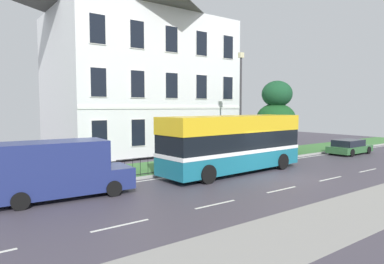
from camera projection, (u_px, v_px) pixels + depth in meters
The scene contains 8 objects.
ground_plane at pixel (268, 176), 18.89m from camera, with size 60.00×56.00×0.18m.
georgian_townhouse at pixel (140, 72), 29.39m from camera, with size 14.45×10.24×13.35m.
iron_verge_railing at pixel (218, 157), 21.49m from camera, with size 13.80×0.04×0.97m.
evergreen_tree at pixel (275, 124), 27.15m from camera, with size 3.54×3.54×5.93m.
single_decker_bus at pixel (233, 143), 19.62m from camera, with size 9.49×3.05×3.29m.
white_panel_van at pixel (57, 169), 14.08m from camera, with size 5.70×2.37×2.40m.
parked_hatchback_00 at pixel (349, 147), 27.49m from camera, with size 4.17×1.97×1.18m.
street_lamp_post at pixel (241, 99), 23.86m from camera, with size 0.36×0.24×7.46m.
Camera 1 is at (-14.50, -11.75, 3.80)m, focal length 31.83 mm.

